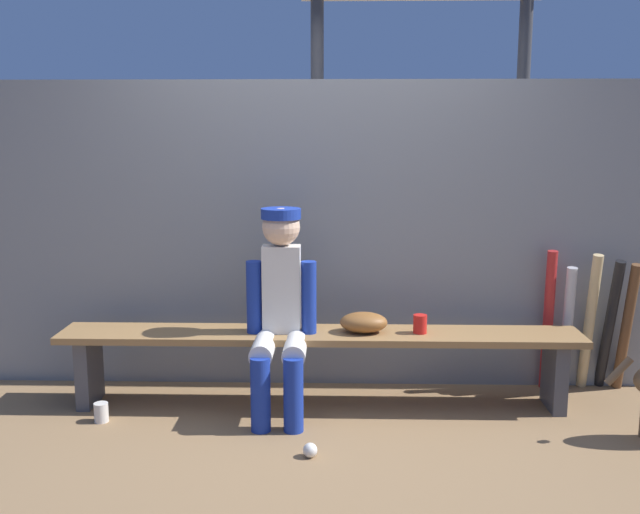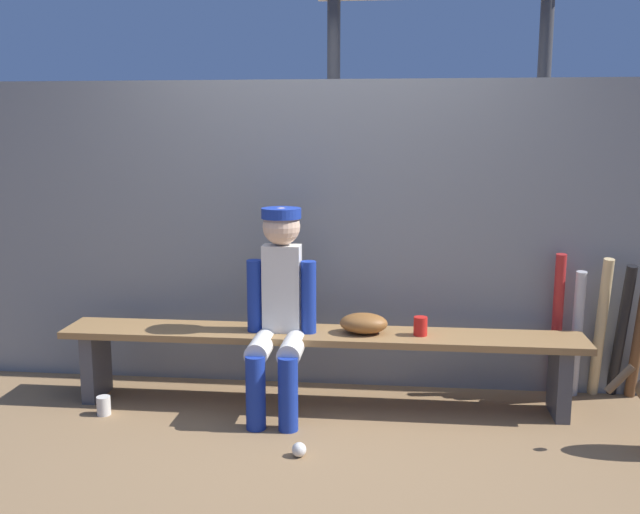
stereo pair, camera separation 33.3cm
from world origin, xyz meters
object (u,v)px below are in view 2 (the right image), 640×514
(dugout_bench, at_px, (320,346))
(bat_aluminum_red, at_px, (557,325))
(player_seated, at_px, (279,304))
(baseball, at_px, (299,450))
(bat_wood_dark, at_px, (639,334))
(bat_aluminum_silver, at_px, (577,334))
(cup_on_bench, at_px, (420,326))
(bat_wood_natural, at_px, (600,328))
(bat_aluminum_black, at_px, (621,331))
(cup_on_ground, at_px, (104,406))
(baseball_glove, at_px, (364,323))

(dugout_bench, relative_size, bat_aluminum_red, 3.42)
(player_seated, height_order, baseball, player_seated)
(bat_aluminum_red, xyz_separation_m, bat_wood_dark, (0.48, -0.03, -0.03))
(bat_aluminum_silver, height_order, bat_wood_dark, bat_wood_dark)
(dugout_bench, height_order, cup_on_bench, cup_on_bench)
(bat_wood_natural, height_order, bat_aluminum_black, bat_wood_natural)
(bat_wood_natural, height_order, baseball, bat_wood_natural)
(player_seated, bearing_deg, cup_on_bench, 7.07)
(cup_on_ground, bearing_deg, baseball_glove, 10.61)
(cup_on_bench, bearing_deg, bat_wood_dark, 12.49)
(baseball, bearing_deg, bat_aluminum_silver, 32.47)
(bat_aluminum_red, bearing_deg, cup_on_bench, -158.78)
(cup_on_bench, bearing_deg, cup_on_ground, -171.54)
(bat_wood_dark, xyz_separation_m, cup_on_ground, (-3.14, -0.56, -0.36))
(baseball_glove, bearing_deg, baseball, -112.47)
(bat_aluminum_black, height_order, cup_on_ground, bat_aluminum_black)
(bat_wood_natural, bearing_deg, bat_aluminum_silver, -176.25)
(bat_aluminum_silver, bearing_deg, bat_aluminum_red, 174.13)
(dugout_bench, height_order, bat_aluminum_red, bat_aluminum_red)
(bat_wood_natural, bearing_deg, baseball, -149.46)
(dugout_bench, distance_m, baseball, 0.77)
(bat_aluminum_red, xyz_separation_m, bat_wood_natural, (0.26, -0.00, -0.01))
(bat_wood_dark, xyz_separation_m, baseball, (-1.94, -0.98, -0.38))
(bat_wood_natural, xyz_separation_m, bat_aluminum_black, (0.12, -0.01, -0.01))
(player_seated, relative_size, bat_aluminum_silver, 1.49)
(baseball_glove, bearing_deg, bat_aluminum_black, 11.05)
(cup_on_ground, bearing_deg, bat_wood_natural, 11.50)
(bat_aluminum_silver, distance_m, bat_wood_dark, 0.36)
(dugout_bench, height_order, baseball_glove, baseball_glove)
(player_seated, height_order, baseball_glove, player_seated)
(dugout_bench, distance_m, bat_wood_natural, 1.72)
(player_seated, height_order, bat_aluminum_silver, player_seated)
(bat_wood_natural, relative_size, cup_on_bench, 8.08)
(baseball_glove, relative_size, cup_on_ground, 2.55)
(dugout_bench, xyz_separation_m, bat_aluminum_silver, (1.55, 0.31, 0.03))
(bat_aluminum_red, relative_size, bat_wood_dark, 1.07)
(baseball_glove, relative_size, baseball, 3.78)
(baseball, bearing_deg, bat_wood_dark, 26.89)
(dugout_bench, relative_size, cup_on_ground, 28.02)
(bat_aluminum_black, bearing_deg, player_seated, -168.54)
(bat_aluminum_black, height_order, bat_wood_dark, bat_aluminum_black)
(bat_wood_natural, relative_size, bat_wood_dark, 1.06)
(dugout_bench, bearing_deg, cup_on_ground, -167.24)
(player_seated, bearing_deg, cup_on_ground, -170.43)
(player_seated, relative_size, baseball_glove, 4.26)
(bat_aluminum_red, height_order, bat_wood_natural, bat_aluminum_red)
(dugout_bench, height_order, bat_wood_natural, bat_wood_natural)
(dugout_bench, height_order, bat_aluminum_black, bat_aluminum_black)
(bat_aluminum_red, xyz_separation_m, bat_aluminum_silver, (0.12, -0.01, -0.05))
(bat_aluminum_black, bearing_deg, bat_aluminum_silver, 179.30)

